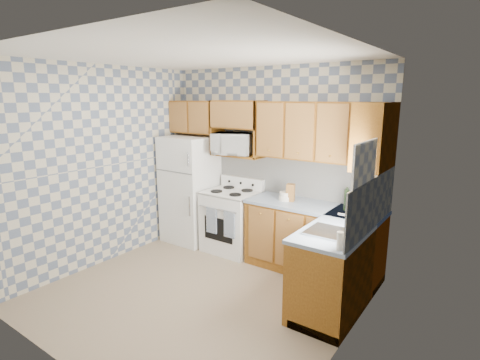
# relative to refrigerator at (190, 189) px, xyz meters

# --- Properties ---
(floor) EXTENTS (3.40, 3.40, 0.00)m
(floor) POSITION_rel_refrigerator_xyz_m (1.27, -1.25, -0.84)
(floor) COLOR #8D755D
(floor) RESTS_ON ground
(back_wall) EXTENTS (3.40, 0.02, 2.70)m
(back_wall) POSITION_rel_refrigerator_xyz_m (1.27, 0.35, 0.51)
(back_wall) COLOR slate
(back_wall) RESTS_ON ground
(right_wall) EXTENTS (0.02, 3.20, 2.70)m
(right_wall) POSITION_rel_refrigerator_xyz_m (2.97, -1.25, 0.51)
(right_wall) COLOR slate
(right_wall) RESTS_ON ground
(backsplash_back) EXTENTS (2.60, 0.02, 0.56)m
(backsplash_back) POSITION_rel_refrigerator_xyz_m (1.68, 0.34, 0.36)
(backsplash_back) COLOR silver
(backsplash_back) RESTS_ON back_wall
(backsplash_right) EXTENTS (0.02, 1.60, 0.56)m
(backsplash_right) POSITION_rel_refrigerator_xyz_m (2.96, -0.45, 0.36)
(backsplash_right) COLOR silver
(backsplash_right) RESTS_ON right_wall
(refrigerator) EXTENTS (0.75, 0.70, 1.68)m
(refrigerator) POSITION_rel_refrigerator_xyz_m (0.00, 0.00, 0.00)
(refrigerator) COLOR white
(refrigerator) RESTS_ON floor
(stove_body) EXTENTS (0.76, 0.65, 0.90)m
(stove_body) POSITION_rel_refrigerator_xyz_m (0.80, 0.03, -0.39)
(stove_body) COLOR white
(stove_body) RESTS_ON floor
(cooktop) EXTENTS (0.76, 0.65, 0.02)m
(cooktop) POSITION_rel_refrigerator_xyz_m (0.80, 0.03, 0.07)
(cooktop) COLOR silver
(cooktop) RESTS_ON stove_body
(backguard) EXTENTS (0.76, 0.08, 0.17)m
(backguard) POSITION_rel_refrigerator_xyz_m (0.80, 0.30, 0.16)
(backguard) COLOR white
(backguard) RESTS_ON cooktop
(dish_towel_left) EXTENTS (0.18, 0.02, 0.38)m
(dish_towel_left) POSITION_rel_refrigerator_xyz_m (0.70, -0.32, -0.30)
(dish_towel_left) COLOR navy
(dish_towel_left) RESTS_ON stove_body
(dish_towel_right) EXTENTS (0.18, 0.02, 0.38)m
(dish_towel_right) POSITION_rel_refrigerator_xyz_m (1.02, -0.32, -0.30)
(dish_towel_right) COLOR navy
(dish_towel_right) RESTS_ON stove_body
(base_cabinets_back) EXTENTS (1.75, 0.60, 0.88)m
(base_cabinets_back) POSITION_rel_refrigerator_xyz_m (2.10, 0.05, -0.40)
(base_cabinets_back) COLOR #67370F
(base_cabinets_back) RESTS_ON floor
(base_cabinets_right) EXTENTS (0.60, 1.60, 0.88)m
(base_cabinets_right) POSITION_rel_refrigerator_xyz_m (2.67, -0.45, -0.40)
(base_cabinets_right) COLOR #67370F
(base_cabinets_right) RESTS_ON floor
(countertop_back) EXTENTS (1.77, 0.63, 0.04)m
(countertop_back) POSITION_rel_refrigerator_xyz_m (2.10, 0.05, 0.06)
(countertop_back) COLOR slate
(countertop_back) RESTS_ON base_cabinets_back
(countertop_right) EXTENTS (0.63, 1.60, 0.04)m
(countertop_right) POSITION_rel_refrigerator_xyz_m (2.67, -0.45, 0.06)
(countertop_right) COLOR slate
(countertop_right) RESTS_ON base_cabinets_right
(upper_cabinets_back) EXTENTS (1.75, 0.33, 0.74)m
(upper_cabinets_back) POSITION_rel_refrigerator_xyz_m (2.10, 0.19, 1.01)
(upper_cabinets_back) COLOR #67370F
(upper_cabinets_back) RESTS_ON back_wall
(upper_cabinets_fridge) EXTENTS (0.82, 0.33, 0.50)m
(upper_cabinets_fridge) POSITION_rel_refrigerator_xyz_m (-0.02, 0.19, 1.13)
(upper_cabinets_fridge) COLOR #67370F
(upper_cabinets_fridge) RESTS_ON back_wall
(upper_cabinets_right) EXTENTS (0.33, 0.70, 0.74)m
(upper_cabinets_right) POSITION_rel_refrigerator_xyz_m (2.81, 0.00, 1.01)
(upper_cabinets_right) COLOR #67370F
(upper_cabinets_right) RESTS_ON right_wall
(microwave_shelf) EXTENTS (0.80, 0.33, 0.03)m
(microwave_shelf) POSITION_rel_refrigerator_xyz_m (0.80, 0.19, 0.60)
(microwave_shelf) COLOR #67370F
(microwave_shelf) RESTS_ON back_wall
(microwave) EXTENTS (0.67, 0.56, 0.32)m
(microwave) POSITION_rel_refrigerator_xyz_m (0.75, 0.12, 0.77)
(microwave) COLOR white
(microwave) RESTS_ON microwave_shelf
(sink) EXTENTS (0.48, 0.40, 0.03)m
(sink) POSITION_rel_refrigerator_xyz_m (2.67, -0.80, 0.09)
(sink) COLOR #B7B7BC
(sink) RESTS_ON countertop_right
(window) EXTENTS (0.02, 0.66, 0.86)m
(window) POSITION_rel_refrigerator_xyz_m (2.96, -0.80, 0.61)
(window) COLOR white
(window) RESTS_ON right_wall
(bottle_0) EXTENTS (0.06, 0.06, 0.29)m
(bottle_0) POSITION_rel_refrigerator_xyz_m (2.66, 0.01, 0.23)
(bottle_0) COLOR black
(bottle_0) RESTS_ON countertop_back
(bottle_1) EXTENTS (0.06, 0.06, 0.27)m
(bottle_1) POSITION_rel_refrigerator_xyz_m (2.76, -0.05, 0.22)
(bottle_1) COLOR black
(bottle_1) RESTS_ON countertop_back
(bottle_2) EXTENTS (0.06, 0.06, 0.25)m
(bottle_2) POSITION_rel_refrigerator_xyz_m (2.81, 0.05, 0.21)
(bottle_2) COLOR #5C360F
(bottle_2) RESTS_ON countertop_back
(bottle_3) EXTENTS (0.06, 0.06, 0.23)m
(bottle_3) POSITION_rel_refrigerator_xyz_m (2.59, -0.07, 0.20)
(bottle_3) COLOR #5C360F
(bottle_3) RESTS_ON countertop_back
(bottle_4) EXTENTS (0.06, 0.06, 0.26)m
(bottle_4) POSITION_rel_refrigerator_xyz_m (2.51, 0.07, 0.21)
(bottle_4) COLOR black
(bottle_4) RESTS_ON countertop_back
(knife_block) EXTENTS (0.13, 0.13, 0.23)m
(knife_block) POSITION_rel_refrigerator_xyz_m (1.76, 0.05, 0.20)
(knife_block) COLOR brown
(knife_block) RESTS_ON countertop_back
(electric_kettle) EXTENTS (0.16, 0.16, 0.21)m
(electric_kettle) POSITION_rel_refrigerator_xyz_m (2.70, -0.09, 0.18)
(electric_kettle) COLOR white
(electric_kettle) RESTS_ON countertop_back
(food_containers) EXTENTS (0.17, 0.17, 0.12)m
(food_containers) POSITION_rel_refrigerator_xyz_m (1.69, 0.04, 0.14)
(food_containers) COLOR silver
(food_containers) RESTS_ON countertop_back
(soap_bottle) EXTENTS (0.06, 0.06, 0.17)m
(soap_bottle) POSITION_rel_refrigerator_xyz_m (2.89, -1.16, 0.17)
(soap_bottle) COLOR silver
(soap_bottle) RESTS_ON countertop_right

